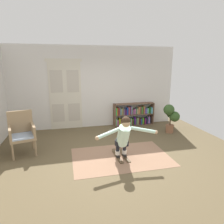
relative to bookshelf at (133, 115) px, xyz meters
The scene contains 9 objects.
ground_plane 2.80m from the bookshelf, 120.63° to the right, with size 7.20×7.20×0.00m, color brown.
back_wall 1.79m from the bookshelf, behind, with size 6.00×0.10×2.90m, color silver.
double_door 2.61m from the bookshelf, behind, with size 1.22×0.05×2.45m.
rug 2.82m from the bookshelf, 115.21° to the right, with size 2.40×1.57×0.01m, color #8E6950.
bookshelf is the anchor object (origin of this frame).
wicker_chair 3.99m from the bookshelf, 154.47° to the right, with size 0.73×0.73×1.10m.
potted_plant 1.49m from the bookshelf, 50.36° to the right, with size 0.53×0.44×0.98m.
skis_pair 2.79m from the bookshelf, 115.48° to the right, with size 0.30×0.74×0.07m.
person_skier 2.96m from the bookshelf, 113.57° to the right, with size 1.48×0.62×1.06m.
Camera 1 is at (-1.05, -4.56, 2.27)m, focal length 31.97 mm.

